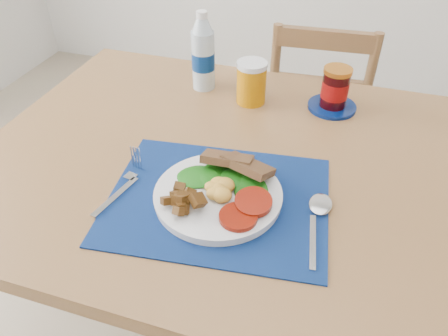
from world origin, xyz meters
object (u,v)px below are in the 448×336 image
at_px(chair_far, 317,100).
at_px(breakfast_plate, 215,193).
at_px(juice_glass, 251,84).
at_px(jam_on_saucer, 335,91).
at_px(water_bottle, 203,56).

height_order(chair_far, breakfast_plate, chair_far).
relative_size(breakfast_plate, juice_glass, 2.35).
bearing_deg(chair_far, jam_on_saucer, 95.04).
bearing_deg(jam_on_saucer, juice_glass, -171.73).
height_order(water_bottle, jam_on_saucer, water_bottle).
distance_m(juice_glass, jam_on_saucer, 0.22).
xyz_separation_m(breakfast_plate, juice_glass, (-0.03, 0.41, 0.03)).
bearing_deg(chair_far, water_bottle, 50.87).
relative_size(breakfast_plate, water_bottle, 1.17).
bearing_deg(water_bottle, juice_glass, -14.73).
xyz_separation_m(chair_far, jam_on_saucer, (0.07, -0.43, 0.28)).
bearing_deg(juice_glass, water_bottle, 165.27).
bearing_deg(juice_glass, jam_on_saucer, 8.27).
bearing_deg(breakfast_plate, juice_glass, 99.82).
xyz_separation_m(chair_far, breakfast_plate, (-0.11, -0.88, 0.25)).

